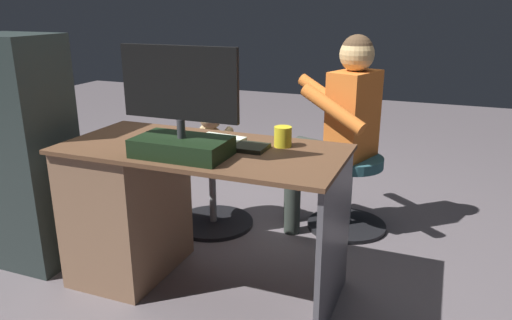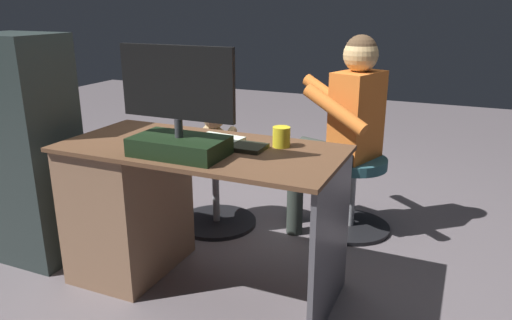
% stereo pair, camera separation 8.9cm
% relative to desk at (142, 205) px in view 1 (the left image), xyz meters
% --- Properties ---
extents(ground_plane, '(10.00, 10.00, 0.00)m').
position_rel_desk_xyz_m(ground_plane, '(-0.35, -0.38, -0.38)').
color(ground_plane, '#625A5F').
extents(desk, '(1.33, 0.63, 0.73)m').
position_rel_desk_xyz_m(desk, '(0.00, 0.00, 0.00)').
color(desk, brown).
rests_on(desk, ground_plane).
extents(monitor, '(0.54, 0.24, 0.47)m').
position_rel_desk_xyz_m(monitor, '(-0.34, 0.15, 0.48)').
color(monitor, black).
rests_on(monitor, desk).
extents(keyboard, '(0.42, 0.14, 0.02)m').
position_rel_desk_xyz_m(keyboard, '(-0.44, -0.05, 0.35)').
color(keyboard, black).
rests_on(keyboard, desk).
extents(computer_mouse, '(0.06, 0.10, 0.04)m').
position_rel_desk_xyz_m(computer_mouse, '(-0.14, -0.06, 0.36)').
color(computer_mouse, '#2D2024').
rests_on(computer_mouse, desk).
extents(cup, '(0.08, 0.08, 0.09)m').
position_rel_desk_xyz_m(cup, '(-0.70, -0.15, 0.39)').
color(cup, yellow).
rests_on(cup, desk).
extents(tv_remote, '(0.10, 0.16, 0.02)m').
position_rel_desk_xyz_m(tv_remote, '(-0.03, -0.04, 0.35)').
color(tv_remote, black).
rests_on(tv_remote, desk).
extents(notebook_binder, '(0.25, 0.32, 0.02)m').
position_rel_desk_xyz_m(notebook_binder, '(-0.39, -0.03, 0.36)').
color(notebook_binder, silver).
rests_on(notebook_binder, desk).
extents(office_chair_teddy, '(0.51, 0.51, 0.47)m').
position_rel_desk_xyz_m(office_chair_teddy, '(-0.07, -0.65, -0.13)').
color(office_chair_teddy, black).
rests_on(office_chair_teddy, ground_plane).
extents(teddy_bear, '(0.22, 0.22, 0.31)m').
position_rel_desk_xyz_m(teddy_bear, '(-0.07, -0.66, 0.22)').
color(teddy_bear, tan).
rests_on(teddy_bear, office_chair_teddy).
extents(visitor_chair, '(0.50, 0.50, 0.47)m').
position_rel_desk_xyz_m(visitor_chair, '(-0.88, -0.93, -0.11)').
color(visitor_chair, black).
rests_on(visitor_chair, ground_plane).
extents(person, '(0.56, 0.58, 1.20)m').
position_rel_desk_xyz_m(person, '(-0.80, -0.90, 0.33)').
color(person, orange).
rests_on(person, ground_plane).
extents(equipment_rack, '(0.44, 0.36, 1.22)m').
position_rel_desk_xyz_m(equipment_rack, '(0.65, 0.10, 0.23)').
color(equipment_rack, '#27312F').
rests_on(equipment_rack, ground_plane).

